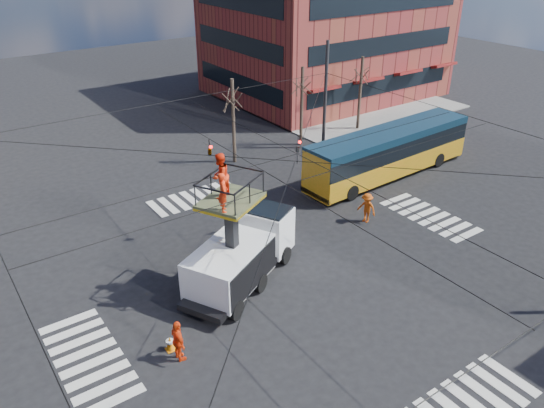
% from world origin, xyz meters
% --- Properties ---
extents(ground, '(120.00, 120.00, 0.00)m').
position_xyz_m(ground, '(0.00, 0.00, 0.00)').
color(ground, black).
rests_on(ground, ground).
extents(sidewalk_ne, '(18.00, 18.00, 0.12)m').
position_xyz_m(sidewalk_ne, '(21.00, 21.00, 0.06)').
color(sidewalk_ne, slate).
rests_on(sidewalk_ne, ground).
extents(crosswalks, '(22.40, 22.40, 0.02)m').
position_xyz_m(crosswalks, '(0.00, 0.00, 0.01)').
color(crosswalks, silver).
rests_on(crosswalks, ground).
extents(building_ne, '(20.06, 16.06, 14.00)m').
position_xyz_m(building_ne, '(21.98, 23.98, 7.00)').
color(building_ne, maroon).
rests_on(building_ne, ground).
extents(overhead_network, '(24.24, 24.24, 8.00)m').
position_xyz_m(overhead_network, '(-0.07, 0.40, 4.29)').
color(overhead_network, '#2D2D30').
rests_on(overhead_network, ground).
extents(tree_a, '(2.00, 2.00, 6.00)m').
position_xyz_m(tree_a, '(5.00, 13.50, 4.63)').
color(tree_a, '#382B21').
rests_on(tree_a, ground).
extents(tree_b, '(2.00, 2.00, 6.00)m').
position_xyz_m(tree_b, '(11.00, 13.50, 4.63)').
color(tree_b, '#382B21').
rests_on(tree_b, ground).
extents(tree_c, '(2.00, 2.00, 6.00)m').
position_xyz_m(tree_c, '(17.00, 13.50, 4.63)').
color(tree_c, '#382B21').
rests_on(tree_c, ground).
extents(utility_truck, '(7.27, 5.30, 6.68)m').
position_xyz_m(utility_truck, '(-2.29, 0.96, 2.13)').
color(utility_truck, black).
rests_on(utility_truck, ground).
extents(city_bus, '(13.28, 3.13, 3.20)m').
position_xyz_m(city_bus, '(12.24, 5.56, 1.73)').
color(city_bus, gold).
rests_on(city_bus, ground).
extents(traffic_cone, '(0.36, 0.36, 0.65)m').
position_xyz_m(traffic_cone, '(-7.16, -1.42, 0.33)').
color(traffic_cone, orange).
rests_on(traffic_cone, ground).
extents(worker_ground, '(0.48, 1.07, 1.81)m').
position_xyz_m(worker_ground, '(-7.09, -2.11, 0.90)').
color(worker_ground, '#EF3E0F').
rests_on(worker_ground, ground).
extents(flagger, '(0.91, 1.27, 1.77)m').
position_xyz_m(flagger, '(6.51, 1.68, 0.89)').
color(flagger, '#D04D0D').
rests_on(flagger, ground).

